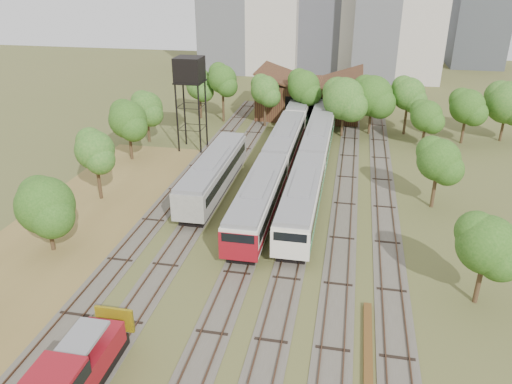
% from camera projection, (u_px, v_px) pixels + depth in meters
% --- Properties ---
extents(ground, '(240.00, 240.00, 0.00)m').
position_uv_depth(ground, '(230.00, 372.00, 30.05)').
color(ground, '#475123').
rests_on(ground, ground).
extents(dry_grass_patch, '(14.00, 60.00, 0.04)m').
position_uv_depth(dry_grass_patch, '(38.00, 268.00, 40.37)').
color(dry_grass_patch, brown).
rests_on(dry_grass_patch, ground).
extents(tracks, '(24.60, 80.00, 0.19)m').
position_uv_depth(tracks, '(281.00, 198.00, 52.48)').
color(tracks, '#4C473D').
rests_on(tracks, ground).
extents(railcar_red_set, '(3.20, 34.58, 3.96)m').
position_uv_depth(railcar_red_set, '(273.00, 168.00, 54.75)').
color(railcar_red_set, black).
rests_on(railcar_red_set, ground).
extents(railcar_green_set, '(3.20, 52.08, 3.97)m').
position_uv_depth(railcar_green_set, '(317.00, 143.00, 62.72)').
color(railcar_green_set, black).
rests_on(railcar_green_set, ground).
extents(railcar_rear, '(3.08, 16.08, 3.81)m').
position_uv_depth(railcar_rear, '(301.00, 107.00, 79.13)').
color(railcar_rear, black).
rests_on(railcar_rear, ground).
extents(shunter_locomotive, '(2.62, 8.10, 3.43)m').
position_uv_depth(shunter_locomotive, '(76.00, 372.00, 27.89)').
color(shunter_locomotive, black).
rests_on(shunter_locomotive, ground).
extents(old_grey_coach, '(3.20, 18.00, 3.97)m').
position_uv_depth(old_grey_coach, '(214.00, 173.00, 53.24)').
color(old_grey_coach, black).
rests_on(old_grey_coach, ground).
extents(water_tower, '(3.49, 3.49, 12.04)m').
position_uv_depth(water_tower, '(189.00, 72.00, 62.80)').
color(water_tower, black).
rests_on(water_tower, ground).
extents(rail_pile_far, '(0.54, 8.71, 0.28)m').
position_uv_depth(rail_pile_far, '(368.00, 345.00, 31.98)').
color(rail_pile_far, brown).
rests_on(rail_pile_far, ground).
extents(maintenance_shed, '(16.45, 11.55, 7.58)m').
position_uv_depth(maintenance_shed, '(309.00, 98.00, 80.82)').
color(maintenance_shed, '#381B14').
rests_on(maintenance_shed, ground).
extents(tree_band_left, '(8.69, 66.38, 8.82)m').
position_uv_depth(tree_band_left, '(68.00, 163.00, 47.55)').
color(tree_band_left, '#382616').
rests_on(tree_band_left, ground).
extents(tree_band_far, '(49.47, 10.11, 8.77)m').
position_uv_depth(tree_band_far, '(361.00, 95.00, 71.10)').
color(tree_band_far, '#382616').
rests_on(tree_band_far, ground).
extents(tree_band_right, '(5.39, 38.85, 7.19)m').
position_uv_depth(tree_band_right, '(445.00, 161.00, 49.31)').
color(tree_band_right, '#382616').
rests_on(tree_band_right, ground).
extents(tower_far_right, '(12.00, 12.00, 28.00)m').
position_uv_depth(tower_far_right, '(483.00, 5.00, 116.53)').
color(tower_far_right, '#404448').
rests_on(tower_far_right, ground).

